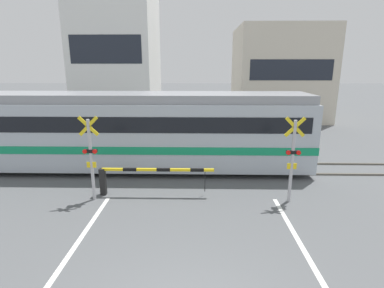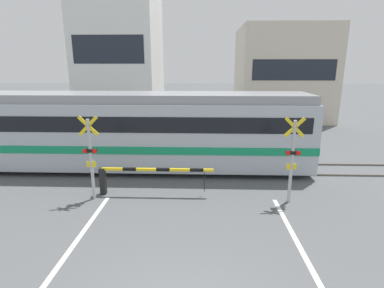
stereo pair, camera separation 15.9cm
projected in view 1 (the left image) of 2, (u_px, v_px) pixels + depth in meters
The scene contains 10 objects.
rail_track_near at pixel (192, 173), 12.98m from camera, with size 50.00×0.10×0.08m.
rail_track_far at pixel (193, 163), 14.37m from camera, with size 50.00×0.10×0.08m.
commuter_train at pixel (111, 129), 13.30m from camera, with size 17.48×2.77×3.41m.
crossing_barrier_near at pixel (134, 175), 10.72m from camera, with size 4.10×0.20×1.02m.
crossing_barrier_far at pixel (232, 140), 15.89m from camera, with size 4.10×0.20×1.02m.
crossing_signal_left at pixel (91, 155), 10.12m from camera, with size 0.68×0.15×2.96m.
crossing_signal_right at pixel (293, 156), 9.98m from camera, with size 0.68×0.15×2.96m.
pedestrian at pixel (186, 127), 18.03m from camera, with size 0.38×0.23×1.75m.
building_left_of_street at pixel (118, 58), 26.22m from camera, with size 6.51×7.28×10.51m.
building_right_of_street at pixel (279, 74), 26.27m from camera, with size 7.48×7.28×7.76m.
Camera 1 is at (0.24, -4.03, 4.53)m, focal length 28.00 mm.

